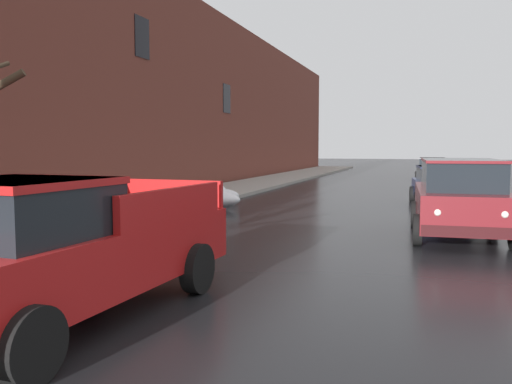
% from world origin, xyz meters
% --- Properties ---
extents(left_sidewalk_slab, '(3.39, 80.00, 0.14)m').
position_xyz_m(left_sidewalk_slab, '(-6.79, 18.00, 0.07)').
color(left_sidewalk_slab, gray).
rests_on(left_sidewalk_slab, ground).
extents(brick_townhouse_facade, '(0.63, 80.00, 9.36)m').
position_xyz_m(brick_townhouse_facade, '(-8.99, 18.00, 4.68)').
color(brick_townhouse_facade, brown).
rests_on(brick_townhouse_facade, ground).
extents(snow_bank_near_corner_left, '(1.75, 1.09, 0.73)m').
position_xyz_m(snow_bank_near_corner_left, '(-5.34, 21.71, 0.30)').
color(snow_bank_near_corner_left, white).
rests_on(snow_bank_near_corner_left, ground).
extents(snow_bank_mid_block_left, '(3.16, 1.23, 0.73)m').
position_xyz_m(snow_bank_mid_block_left, '(-5.25, 19.78, 0.34)').
color(snow_bank_mid_block_left, white).
rests_on(snow_bank_mid_block_left, ground).
extents(pickup_truck_red_approaching_near_lane, '(2.38, 5.49, 1.76)m').
position_xyz_m(pickup_truck_red_approaching_near_lane, '(-1.94, 8.29, 0.88)').
color(pickup_truck_red_approaching_near_lane, red).
rests_on(pickup_truck_red_approaching_near_lane, ground).
extents(suv_maroon_parked_kerbside_close, '(2.25, 4.60, 1.82)m').
position_xyz_m(suv_maroon_parked_kerbside_close, '(2.95, 16.30, 0.99)').
color(suv_maroon_parked_kerbside_close, maroon).
rests_on(suv_maroon_parked_kerbside_close, ground).
extents(sedan_darkblue_parked_kerbside_mid, '(2.12, 4.08, 1.42)m').
position_xyz_m(sedan_darkblue_parked_kerbside_mid, '(2.60, 23.26, 0.75)').
color(sedan_darkblue_parked_kerbside_mid, navy).
rests_on(sedan_darkblue_parked_kerbside_mid, ground).
extents(sedan_white_parked_far_down_block, '(2.05, 4.31, 1.42)m').
position_xyz_m(sedan_white_parked_far_down_block, '(2.84, 31.03, 0.75)').
color(sedan_white_parked_far_down_block, silver).
rests_on(sedan_white_parked_far_down_block, ground).
extents(sedan_grey_queued_behind_truck, '(2.01, 4.44, 1.42)m').
position_xyz_m(sedan_grey_queued_behind_truck, '(2.44, 38.98, 0.75)').
color(sedan_grey_queued_behind_truck, slate).
rests_on(sedan_grey_queued_behind_truck, ground).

